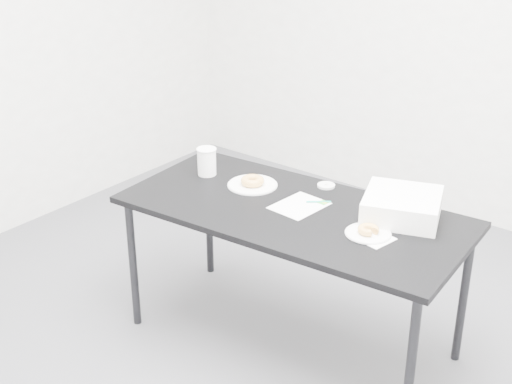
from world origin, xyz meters
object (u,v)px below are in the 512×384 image
Objects in this scene: scorecard at (299,206)px; donut_near at (368,230)px; coffee_cup at (207,161)px; donut_far at (252,181)px; bakery_box at (402,206)px; plate_far at (252,185)px; plate_near at (368,233)px; pen at (319,202)px; table at (293,220)px.

donut_near reaches higher than scorecard.
donut_far is at bearing 6.69° from coffee_cup.
donut_far is 0.35× the size of bakery_box.
plate_far is 2.13× the size of donut_far.
plate_near is at bearing -8.01° from donut_far.
coffee_cup is (-0.65, -0.07, 0.07)m from pen.
plate_far is 0.77m from bakery_box.
scorecard is 2.14× the size of donut_far.
coffee_cup is (-0.60, 0.02, 0.07)m from scorecard.
donut_far is (-0.32, 0.09, 0.08)m from table.
scorecard is at bearing -160.60° from pen.
donut_near is at bearing -8.01° from donut_far.
plate_near is at bearing -5.33° from table.
bakery_box is at bearing 10.61° from donut_far.
plate_near is 1.39× the size of coffee_cup.
pen is at bearing 62.65° from table.
donut_far is (-0.73, 0.10, 0.02)m from plate_near.
plate_near is at bearing -117.63° from bakery_box.
donut_far is at bearing 147.44° from pen.
table is 0.41m from donut_near.
bakery_box reaches higher than pen.
donut_far is at bearing 159.35° from table.
coffee_cup reaches higher than scorecard.
bakery_box reaches higher than donut_near.
table is 0.07m from scorecard.
pen reaches higher than plate_far.
plate_far is 0.29m from coffee_cup.
plate_far is 1.73× the size of coffee_cup.
donut_near is at bearing -117.63° from bakery_box.
plate_near is 1.01m from coffee_cup.
bakery_box is at bearing 24.10° from table.
plate_near is (0.40, -0.05, 0.00)m from scorecard.
plate_near reaches higher than scorecard.
table is at bearing -171.52° from bakery_box.
bakery_box is (0.44, 0.19, 0.06)m from scorecard.
donut_near is (0.40, -0.05, 0.02)m from scorecard.
table is 6.68× the size of plate_far.
donut_near is 0.38× the size of plate_far.
plate_near is 0.73m from plate_far.
scorecard is 2.66× the size of donut_near.
coffee_cup is at bearing 176.03° from donut_near.
plate_far is 0.02m from donut_far.
coffee_cup is (-0.28, -0.03, 0.07)m from plate_far.
pen is 0.38m from plate_near.
plate_near reaches higher than table.
bakery_box is (0.38, 0.11, 0.05)m from pen.
coffee_cup is at bearing 147.98° from pen.
coffee_cup is 1.05m from bakery_box.
donut_near is 0.65× the size of coffee_cup.
donut_far is at bearing 170.75° from bakery_box.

